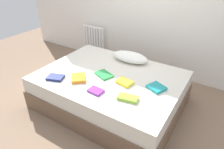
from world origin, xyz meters
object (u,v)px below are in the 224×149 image
(textbook_navy, at_px, (56,77))
(textbook_lime, at_px, (128,98))
(radiator, at_px, (94,40))
(textbook_purple, at_px, (96,91))
(textbook_teal, at_px, (156,88))
(textbook_green, at_px, (104,75))
(bed, at_px, (110,90))
(textbook_orange, at_px, (78,78))
(textbook_yellow, at_px, (125,82))
(pillow, at_px, (130,57))

(textbook_navy, bearing_deg, textbook_lime, -13.67)
(textbook_navy, bearing_deg, radiator, 90.19)
(textbook_purple, height_order, textbook_teal, textbook_teal)
(textbook_purple, bearing_deg, textbook_lime, 15.36)
(textbook_teal, bearing_deg, radiator, 171.61)
(textbook_navy, bearing_deg, textbook_green, 19.57)
(textbook_lime, relative_size, textbook_teal, 1.17)
(bed, xyz_separation_m, textbook_lime, (0.48, -0.37, 0.27))
(bed, distance_m, textbook_orange, 0.52)
(textbook_orange, xyz_separation_m, textbook_yellow, (0.58, 0.24, -0.00))
(bed, height_order, textbook_lime, textbook_lime)
(textbook_green, xyz_separation_m, textbook_purple, (0.14, -0.38, 0.00))
(textbook_navy, height_order, textbook_teal, textbook_teal)
(pillow, distance_m, textbook_yellow, 0.68)
(textbook_orange, bearing_deg, textbook_green, 97.08)
(textbook_green, bearing_deg, textbook_yellow, 17.47)
(textbook_lime, distance_m, textbook_navy, 1.06)
(bed, xyz_separation_m, textbook_orange, (-0.30, -0.33, 0.27))
(textbook_lime, relative_size, textbook_orange, 1.02)
(radiator, xyz_separation_m, textbook_navy, (0.62, -1.68, 0.12))
(radiator, distance_m, textbook_green, 1.70)
(textbook_lime, distance_m, textbook_orange, 0.78)
(radiator, bearing_deg, textbook_teal, -32.13)
(textbook_purple, xyz_separation_m, textbook_yellow, (0.21, 0.36, 0.01))
(radiator, bearing_deg, textbook_navy, -69.73)
(bed, bearing_deg, textbook_navy, -139.93)
(radiator, height_order, textbook_green, radiator)
(textbook_teal, bearing_deg, textbook_navy, -134.47)
(bed, bearing_deg, pillow, 86.64)
(textbook_orange, xyz_separation_m, textbook_teal, (0.98, 0.35, -0.00))
(textbook_orange, relative_size, textbook_teal, 1.15)
(bed, distance_m, textbook_green, 0.28)
(textbook_orange, height_order, textbook_purple, textbook_orange)
(textbook_purple, bearing_deg, textbook_orange, 167.99)
(textbook_teal, bearing_deg, pillow, 165.20)
(pillow, relative_size, textbook_lime, 2.50)
(bed, xyz_separation_m, textbook_teal, (0.68, 0.02, 0.27))
(radiator, distance_m, textbook_teal, 2.22)
(bed, relative_size, textbook_orange, 8.62)
(textbook_green, bearing_deg, pillow, 102.82)
(textbook_lime, height_order, textbook_navy, textbook_lime)
(pillow, height_order, textbook_green, pillow)
(pillow, relative_size, textbook_teal, 2.92)
(textbook_green, bearing_deg, textbook_lime, -7.34)
(textbook_orange, xyz_separation_m, textbook_purple, (0.37, -0.11, -0.01))
(radiator, bearing_deg, bed, -45.04)
(radiator, xyz_separation_m, textbook_lime, (1.68, -1.57, 0.12))
(textbook_green, relative_size, textbook_yellow, 1.21)
(pillow, bearing_deg, textbook_green, -99.12)
(textbook_orange, height_order, textbook_yellow, textbook_orange)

